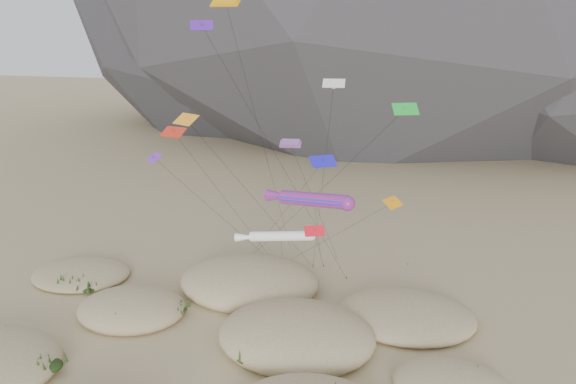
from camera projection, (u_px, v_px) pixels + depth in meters
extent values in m
plane|color=#CCB789|center=(221.00, 373.00, 46.23)|extent=(500.00, 500.00, 0.00)
ellipsoid|color=#CCB789|center=(132.00, 309.00, 55.47)|extent=(10.89, 9.26, 2.83)
ellipsoid|color=#CCB789|center=(296.00, 335.00, 50.16)|extent=(14.27, 12.13, 4.06)
ellipsoid|color=#CCB789|center=(249.00, 281.00, 60.89)|extent=(15.27, 12.98, 3.91)
ellipsoid|color=#CCB789|center=(406.00, 315.00, 54.50)|extent=(13.42, 11.41, 2.40)
ellipsoid|color=#CCB789|center=(81.00, 274.00, 63.97)|extent=(11.27, 9.58, 1.72)
ellipsoid|color=black|center=(47.00, 366.00, 45.83)|extent=(2.58, 2.20, 0.77)
ellipsoid|color=black|center=(134.00, 320.00, 53.03)|extent=(2.66, 2.28, 0.80)
ellipsoid|color=black|center=(177.00, 310.00, 55.15)|extent=(2.04, 1.75, 0.61)
ellipsoid|color=black|center=(290.00, 335.00, 49.89)|extent=(3.51, 3.00, 1.05)
ellipsoid|color=black|center=(324.00, 334.00, 50.14)|extent=(2.64, 2.26, 0.79)
ellipsoid|color=black|center=(250.00, 357.00, 46.85)|extent=(2.54, 2.17, 0.76)
ellipsoid|color=black|center=(465.00, 380.00, 44.29)|extent=(2.20, 1.88, 0.66)
ellipsoid|color=black|center=(259.00, 274.00, 62.38)|extent=(3.06, 2.62, 0.92)
ellipsoid|color=black|center=(258.00, 285.00, 59.92)|extent=(2.62, 2.24, 0.79)
ellipsoid|color=black|center=(401.00, 307.00, 55.60)|extent=(2.22, 1.90, 0.67)
ellipsoid|color=black|center=(371.00, 318.00, 53.84)|extent=(2.20, 1.88, 0.66)
ellipsoid|color=black|center=(70.00, 284.00, 61.13)|extent=(2.17, 1.85, 0.65)
ellipsoid|color=black|center=(88.00, 289.00, 60.16)|extent=(1.80, 1.54, 0.54)
cylinder|color=#3F2D1E|center=(271.00, 255.00, 69.70)|extent=(0.08, 0.08, 0.30)
cylinder|color=#3F2D1E|center=(278.00, 266.00, 66.64)|extent=(0.08, 0.08, 0.30)
cylinder|color=#3F2D1E|center=(313.00, 266.00, 66.64)|extent=(0.08, 0.08, 0.30)
cylinder|color=#3F2D1E|center=(323.00, 266.00, 66.73)|extent=(0.08, 0.08, 0.30)
cylinder|color=#3F2D1E|center=(346.00, 278.00, 63.47)|extent=(0.08, 0.08, 0.30)
cylinder|color=#3F2D1E|center=(246.00, 261.00, 68.16)|extent=(0.08, 0.08, 0.30)
cylinder|color=#3F2D1E|center=(408.00, 264.00, 67.29)|extent=(0.08, 0.08, 0.30)
cylinder|color=#3F2D1E|center=(233.00, 259.00, 68.63)|extent=(0.08, 0.08, 0.30)
cylinder|color=red|center=(314.00, 200.00, 48.20)|extent=(6.78, 3.66, 1.93)
sphere|color=red|center=(348.00, 204.00, 46.22)|extent=(1.29, 1.29, 1.29)
cone|color=red|center=(279.00, 196.00, 50.38)|extent=(3.00, 2.06, 1.38)
cylinder|color=black|center=(318.00, 234.00, 58.76)|extent=(2.75, 18.08, 13.17)
cylinder|color=white|center=(280.00, 236.00, 52.24)|extent=(5.84, 1.52, 1.31)
sphere|color=white|center=(311.00, 235.00, 51.77)|extent=(0.96, 0.96, 0.96)
cone|color=white|center=(247.00, 237.00, 52.77)|extent=(2.42, 1.07, 0.98)
cylinder|color=black|center=(282.00, 252.00, 59.82)|extent=(3.18, 12.88, 8.71)
cube|color=orange|center=(226.00, 2.00, 53.35)|extent=(2.87, 1.22, 0.83)
cube|color=orange|center=(226.00, 0.00, 53.29)|extent=(2.44, 0.96, 0.81)
cylinder|color=black|center=(263.00, 144.00, 63.07)|extent=(3.16, 12.77, 29.66)
cube|color=red|center=(290.00, 144.00, 53.88)|extent=(2.16, 1.11, 0.59)
cube|color=red|center=(290.00, 142.00, 53.83)|extent=(1.83, 0.89, 0.58)
cylinder|color=black|center=(317.00, 208.00, 61.51)|extent=(2.94, 12.18, 16.60)
cube|color=orange|center=(186.00, 119.00, 52.54)|extent=(2.83, 2.35, 0.91)
cube|color=orange|center=(186.00, 121.00, 52.58)|extent=(0.38, 0.36, 0.86)
cylinder|color=black|center=(257.00, 202.00, 59.60)|extent=(9.90, 12.03, 19.05)
cube|color=green|center=(405.00, 109.00, 51.40)|extent=(2.62, 1.91, 1.00)
cube|color=green|center=(405.00, 111.00, 51.44)|extent=(0.38, 0.41, 0.79)
cylinder|color=black|center=(315.00, 196.00, 59.79)|extent=(18.29, 7.27, 20.15)
cube|color=orange|center=(393.00, 203.00, 50.33)|extent=(1.87, 2.23, 0.72)
cube|color=orange|center=(393.00, 204.00, 50.38)|extent=(0.29, 0.30, 0.68)
cylinder|color=black|center=(327.00, 239.00, 58.50)|extent=(13.71, 10.38, 12.22)
cube|color=silver|center=(334.00, 83.00, 49.79)|extent=(2.08, 1.27, 0.71)
cube|color=silver|center=(334.00, 85.00, 49.83)|extent=(0.26, 0.22, 0.68)
cylinder|color=black|center=(322.00, 188.00, 58.23)|extent=(3.85, 10.38, 22.56)
cube|color=purple|center=(154.00, 158.00, 52.13)|extent=(2.07, 2.08, 0.73)
cube|color=purple|center=(154.00, 159.00, 52.18)|extent=(0.31, 0.31, 0.66)
cylinder|color=black|center=(223.00, 219.00, 59.40)|extent=(8.28, 13.07, 15.68)
cube|color=red|center=(173.00, 132.00, 49.30)|extent=(2.41, 1.67, 0.75)
cube|color=red|center=(173.00, 134.00, 49.35)|extent=(0.30, 0.25, 0.76)
cylinder|color=black|center=(233.00, 209.00, 57.99)|extent=(5.45, 14.53, 18.49)
cube|color=#1E17C8|center=(323.00, 161.00, 49.90)|extent=(2.62, 2.30, 0.84)
cube|color=#1E17C8|center=(323.00, 163.00, 49.94)|extent=(0.36, 0.34, 0.80)
cylinder|color=black|center=(279.00, 219.00, 59.04)|extent=(11.59, 11.92, 15.89)
cube|color=#4D1B9F|center=(202.00, 25.00, 49.03)|extent=(2.20, 1.60, 0.87)
cube|color=#4D1B9F|center=(202.00, 27.00, 49.07)|extent=(0.33, 0.37, 0.66)
cylinder|color=black|center=(283.00, 168.00, 56.26)|extent=(12.01, 10.38, 27.52)
cube|color=red|center=(314.00, 231.00, 46.11)|extent=(1.85, 1.39, 0.69)
cube|color=red|center=(314.00, 233.00, 46.15)|extent=(0.27, 0.28, 0.56)
cylinder|color=black|center=(320.00, 252.00, 56.43)|extent=(2.60, 18.17, 11.25)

